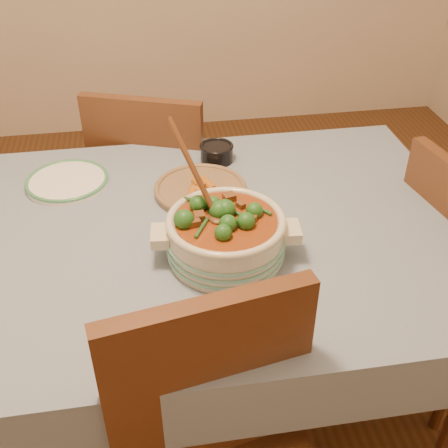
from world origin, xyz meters
name	(u,v)px	position (x,y,z in m)	size (l,w,h in m)	color
floor	(185,402)	(0.00, 0.00, 0.00)	(4.50, 4.50, 0.00)	#492D14
dining_table	(176,257)	(0.00, 0.00, 0.66)	(1.68, 1.08, 0.76)	brown
stew_casserole	(226,233)	(0.12, -0.13, 0.83)	(0.38, 0.32, 0.36)	beige
white_plate	(67,181)	(-0.31, 0.30, 0.77)	(0.33, 0.33, 0.02)	white
condiment_bowl	(217,152)	(0.18, 0.38, 0.79)	(0.11, 0.11, 0.06)	black
fried_plate	(200,188)	(0.10, 0.18, 0.77)	(0.32, 0.32, 0.05)	#8E704E
chair_far	(157,183)	(-0.02, 0.65, 0.52)	(0.55, 0.55, 0.92)	#55361A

